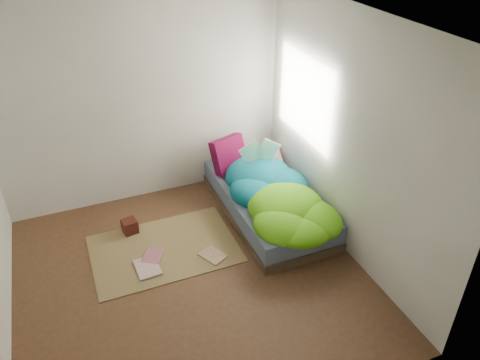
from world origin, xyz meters
The scene contains 12 objects.
ground centered at (0.00, 0.00, 0.00)m, with size 3.50×3.50×0.00m, color #47321B.
room_walls centered at (0.01, 0.01, 1.63)m, with size 3.54×3.54×2.62m.
bed centered at (1.22, 0.72, 0.17)m, with size 1.00×2.00×0.34m.
duvet centered at (1.22, 0.50, 0.51)m, with size 0.96×1.84×0.34m, color #075770, non-canonical shape.
rug centered at (-0.15, 0.55, 0.01)m, with size 1.60×1.10×0.01m, color brown.
pillow_floral centered at (1.42, 1.41, 0.40)m, with size 0.57×0.35×0.13m, color beige.
pillow_magenta centered at (0.96, 1.38, 0.56)m, with size 0.45×0.14×0.45m, color #460418.
open_book centered at (1.25, 1.05, 0.81)m, with size 0.42×0.09×0.26m, color #3B912F, non-canonical shape.
wooden_box centered at (-0.44, 1.00, 0.09)m, with size 0.16×0.16×0.16m, color #33110B.
floor_book_a centered at (-0.52, 0.29, 0.02)m, with size 0.24×0.33×0.03m, color beige.
floor_book_b centered at (-0.39, 0.52, 0.03)m, with size 0.21×0.28×0.03m, color #C06F74.
floor_book_c centered at (0.22, 0.17, 0.02)m, with size 0.20×0.28×0.02m, color tan.
Camera 1 is at (-0.90, -3.53, 3.49)m, focal length 35.00 mm.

